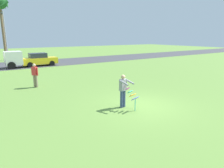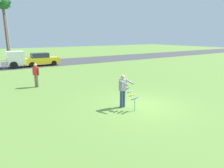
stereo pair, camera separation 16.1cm
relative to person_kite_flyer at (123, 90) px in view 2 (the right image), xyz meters
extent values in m
plane|color=olive|center=(1.00, -0.41, -0.95)|extent=(120.00, 120.00, 0.00)
cube|color=#424247|center=(1.00, 20.26, -0.95)|extent=(120.00, 8.00, 0.01)
cylinder|color=#384772|center=(0.08, 0.04, -0.50)|extent=(0.16, 0.16, 0.90)
cylinder|color=#384772|center=(-0.09, 0.00, -0.50)|extent=(0.16, 0.16, 0.90)
cube|color=gray|center=(0.00, 0.02, 0.25)|extent=(0.39, 0.28, 0.60)
sphere|color=tan|center=(0.00, 0.02, 0.67)|extent=(0.22, 0.22, 0.22)
cylinder|color=gray|center=(0.26, -0.18, 0.43)|extent=(0.19, 0.59, 0.24)
cylinder|color=gray|center=(-0.18, -0.26, 0.43)|extent=(0.19, 0.59, 0.24)
cube|color=#D83399|center=(0.03, -0.30, 0.11)|extent=(0.25, 0.20, 0.12)
cube|color=#33BFBF|center=(0.08, -0.46, -0.02)|extent=(0.35, 0.22, 0.12)
cube|color=orange|center=(0.12, -0.61, -0.16)|extent=(0.44, 0.25, 0.12)
cube|color=#4C4CCC|center=(0.16, -0.77, -0.30)|extent=(0.53, 0.27, 0.12)
cylinder|color=#33BFBF|center=(0.16, -0.77, -0.62)|extent=(0.04, 0.04, 0.65)
cube|color=silver|center=(-2.42, 17.79, 0.22)|extent=(1.84, 1.94, 1.50)
cylinder|color=black|center=(-2.75, 18.72, -0.53)|extent=(0.85, 0.30, 0.84)
cylinder|color=black|center=(-2.79, 16.88, -0.53)|extent=(0.85, 0.30, 0.84)
cube|color=yellow|center=(0.53, 17.86, -0.31)|extent=(4.23, 1.78, 0.76)
cube|color=#282D38|center=(0.38, 17.86, 0.35)|extent=(2.04, 1.43, 0.60)
cylinder|color=black|center=(1.85, 18.64, -0.63)|extent=(0.64, 0.23, 0.64)
cylinder|color=black|center=(1.82, 17.03, -0.63)|extent=(0.64, 0.23, 0.64)
cylinder|color=black|center=(-0.76, 18.69, -0.63)|extent=(0.64, 0.23, 0.64)
cylinder|color=black|center=(-0.79, 17.08, -0.63)|extent=(0.64, 0.23, 0.64)
cylinder|color=brown|center=(-2.11, 26.51, 3.17)|extent=(0.36, 0.36, 8.23)
sphere|color=#236028|center=(-2.11, 26.51, 7.48)|extent=(2.10, 2.10, 2.10)
cone|color=#236028|center=(-1.16, 26.51, 7.03)|extent=(0.44, 1.56, 1.28)
cone|color=#236028|center=(-1.82, 27.41, 7.03)|extent=(1.62, 0.90, 1.28)
cone|color=#236028|center=(-1.82, 25.61, 7.03)|extent=(1.62, 0.90, 1.28)
cylinder|color=#9E9EA3|center=(-2.07, 24.71, 2.55)|extent=(0.16, 0.16, 7.00)
cylinder|color=#9E9EA3|center=(-2.07, 25.41, 5.95)|extent=(0.10, 1.40, 0.10)
cube|color=#4C4C51|center=(-2.07, 26.06, 5.91)|extent=(0.24, 0.44, 0.16)
cylinder|color=gray|center=(-2.63, 6.89, -0.50)|extent=(0.16, 0.16, 0.90)
cylinder|color=gray|center=(-2.73, 7.04, -0.50)|extent=(0.16, 0.16, 0.90)
cube|color=red|center=(-2.68, 6.97, 0.25)|extent=(0.39, 0.42, 0.60)
sphere|color=beige|center=(-2.68, 6.97, 0.67)|extent=(0.22, 0.22, 0.22)
cylinder|color=red|center=(-2.54, 6.77, 0.21)|extent=(0.09, 0.09, 0.58)
cylinder|color=red|center=(-2.82, 7.16, 0.21)|extent=(0.09, 0.09, 0.58)
camera|label=1|loc=(-6.13, -7.96, 2.69)|focal=32.34mm
camera|label=2|loc=(-5.99, -8.05, 2.69)|focal=32.34mm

